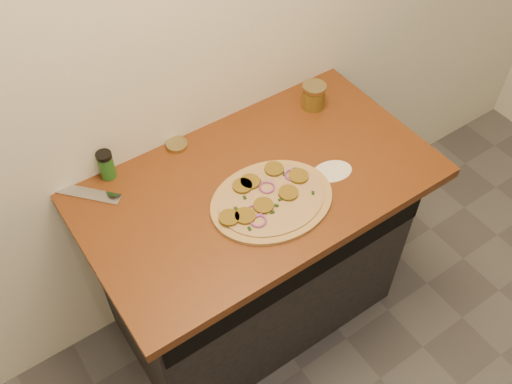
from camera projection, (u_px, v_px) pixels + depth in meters
cabinet at (253, 254)px, 2.28m from camera, size 1.10×0.60×0.86m
countertop at (258, 184)px, 1.92m from camera, size 1.20×0.70×0.04m
pizza at (271, 199)px, 1.84m from camera, size 0.44×0.44×0.03m
chefs_knife at (63, 188)px, 1.88m from camera, size 0.25×0.28×0.02m
mason_jar_lid at (177, 145)px, 2.01m from camera, size 0.09×0.09×0.02m
salsa_jar at (314, 96)px, 2.12m from camera, size 0.09×0.09×0.10m
spice_shaker at (106, 165)px, 1.88m from camera, size 0.05×0.05×0.11m
flour_spill at (332, 171)px, 1.94m from camera, size 0.17×0.17×0.00m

